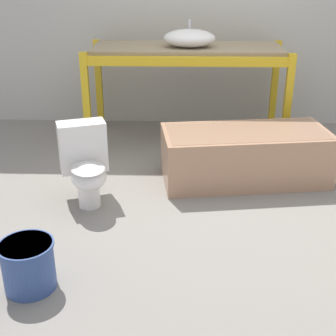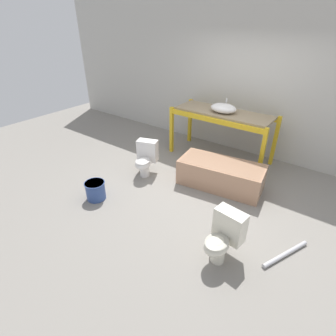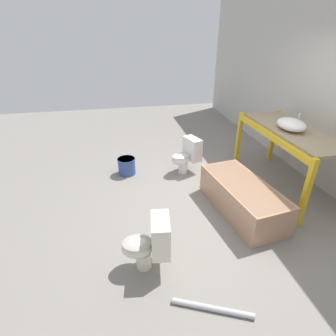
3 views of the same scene
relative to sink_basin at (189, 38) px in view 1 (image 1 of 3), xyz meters
name	(u,v)px [view 1 (image 1 of 3)]	position (x,y,z in m)	size (l,w,h in m)	color
ground_plane	(217,187)	(0.25, -1.11, -1.12)	(12.00, 12.00, 0.00)	gray
shelving_rack	(187,60)	(-0.02, 0.07, -0.24)	(2.08, 0.82, 1.03)	gold
sink_basin	(189,38)	(0.00, 0.00, 0.00)	(0.52, 0.38, 0.26)	white
bathtub_main	(245,152)	(0.51, -0.93, -0.85)	(1.54, 0.84, 0.47)	tan
toilet_near	(85,162)	(-0.84, -1.41, -0.76)	(0.49, 0.61, 0.66)	white
bucket_white	(28,265)	(-0.98, -2.53, -0.95)	(0.34, 0.34, 0.31)	#334C8C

